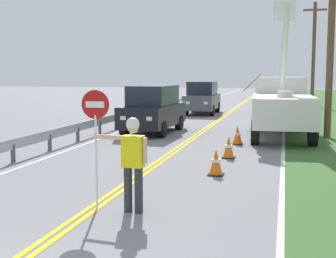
% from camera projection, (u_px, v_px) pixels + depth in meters
% --- Properties ---
extents(centerline_yellow_left, '(0.11, 110.00, 0.01)m').
position_uv_depth(centerline_yellow_left, '(210.00, 125.00, 24.52)').
color(centerline_yellow_left, yellow).
rests_on(centerline_yellow_left, ground).
extents(centerline_yellow_right, '(0.11, 110.00, 0.01)m').
position_uv_depth(centerline_yellow_right, '(214.00, 125.00, 24.48)').
color(centerline_yellow_right, yellow).
rests_on(centerline_yellow_right, ground).
extents(edge_line_right, '(0.12, 110.00, 0.01)m').
position_uv_depth(edge_line_right, '(284.00, 127.00, 23.65)').
color(edge_line_right, silver).
rests_on(edge_line_right, ground).
extents(edge_line_left, '(0.12, 110.00, 0.01)m').
position_uv_depth(edge_line_left, '(145.00, 123.00, 25.35)').
color(edge_line_left, silver).
rests_on(edge_line_left, ground).
extents(flagger_worker, '(1.08, 0.28, 1.83)m').
position_uv_depth(flagger_worker, '(133.00, 158.00, 9.00)').
color(flagger_worker, '#2D2D33').
rests_on(flagger_worker, ground).
extents(stop_sign_paddle, '(0.56, 0.04, 2.33)m').
position_uv_depth(stop_sign_paddle, '(96.00, 122.00, 9.17)').
color(stop_sign_paddle, silver).
rests_on(stop_sign_paddle, ground).
extents(utility_bucket_truck, '(2.67, 6.91, 5.58)m').
position_uv_depth(utility_bucket_truck, '(281.00, 103.00, 19.88)').
color(utility_bucket_truck, white).
rests_on(utility_bucket_truck, ground).
extents(oncoming_suv_nearest, '(2.04, 4.66, 2.10)m').
position_uv_depth(oncoming_suv_nearest, '(153.00, 109.00, 21.15)').
color(oncoming_suv_nearest, black).
rests_on(oncoming_suv_nearest, ground).
extents(oncoming_suv_second, '(1.99, 4.64, 2.10)m').
position_uv_depth(oncoming_suv_second, '(202.00, 98.00, 31.02)').
color(oncoming_suv_second, '#4C5156').
rests_on(oncoming_suv_second, ground).
extents(utility_pole_near, '(1.80, 0.28, 7.72)m').
position_uv_depth(utility_pole_near, '(331.00, 38.00, 19.09)').
color(utility_pole_near, brown).
rests_on(utility_pole_near, ground).
extents(utility_pole_mid, '(1.80, 0.28, 8.17)m').
position_uv_depth(utility_pole_mid, '(314.00, 52.00, 37.68)').
color(utility_pole_mid, brown).
rests_on(utility_pole_mid, ground).
extents(traffic_cone_lead, '(0.40, 0.40, 0.70)m').
position_uv_depth(traffic_cone_lead, '(216.00, 163.00, 12.38)').
color(traffic_cone_lead, orange).
rests_on(traffic_cone_lead, ground).
extents(traffic_cone_mid, '(0.40, 0.40, 0.70)m').
position_uv_depth(traffic_cone_mid, '(229.00, 148.00, 14.86)').
color(traffic_cone_mid, orange).
rests_on(traffic_cone_mid, ground).
extents(traffic_cone_tail, '(0.40, 0.40, 0.70)m').
position_uv_depth(traffic_cone_tail, '(237.00, 135.00, 17.75)').
color(traffic_cone_tail, orange).
rests_on(traffic_cone_tail, ground).
extents(guardrail_left_shoulder, '(0.10, 32.00, 0.71)m').
position_uv_depth(guardrail_left_shoulder, '(109.00, 120.00, 21.82)').
color(guardrail_left_shoulder, '#9EA0A3').
rests_on(guardrail_left_shoulder, ground).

